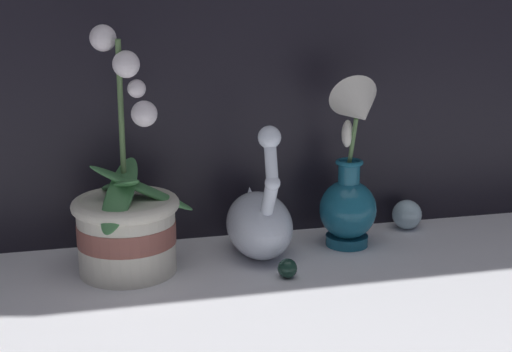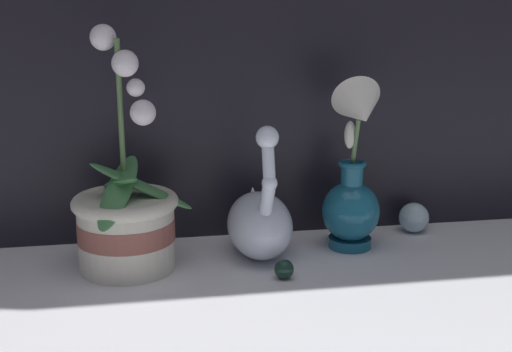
# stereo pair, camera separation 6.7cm
# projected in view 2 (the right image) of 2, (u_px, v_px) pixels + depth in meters

# --- Properties ---
(ground_plane) EXTENTS (2.80, 2.80, 0.00)m
(ground_plane) POSITION_uv_depth(u_px,v_px,m) (288.00, 286.00, 1.01)
(ground_plane) COLOR white
(orchid_potted_plant) EXTENTS (0.18, 0.20, 0.36)m
(orchid_potted_plant) POSITION_uv_depth(u_px,v_px,m) (126.00, 218.00, 1.06)
(orchid_potted_plant) COLOR beige
(orchid_potted_plant) RESTS_ON ground_plane
(swan_figurine) EXTENTS (0.10, 0.18, 0.22)m
(swan_figurine) POSITION_uv_depth(u_px,v_px,m) (260.00, 220.00, 1.12)
(swan_figurine) COLOR silver
(swan_figurine) RESTS_ON ground_plane
(blue_vase) EXTENTS (0.09, 0.12, 0.28)m
(blue_vase) POSITION_uv_depth(u_px,v_px,m) (353.00, 184.00, 1.13)
(blue_vase) COLOR #195B75
(blue_vase) RESTS_ON ground_plane
(glass_sphere) EXTENTS (0.05, 0.05, 0.05)m
(glass_sphere) POSITION_uv_depth(u_px,v_px,m) (414.00, 218.00, 1.23)
(glass_sphere) COLOR silver
(glass_sphere) RESTS_ON ground_plane
(glass_bauble) EXTENTS (0.03, 0.03, 0.03)m
(glass_bauble) POSITION_uv_depth(u_px,v_px,m) (285.00, 269.00, 1.04)
(glass_bauble) COLOR #142D23
(glass_bauble) RESTS_ON ground_plane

